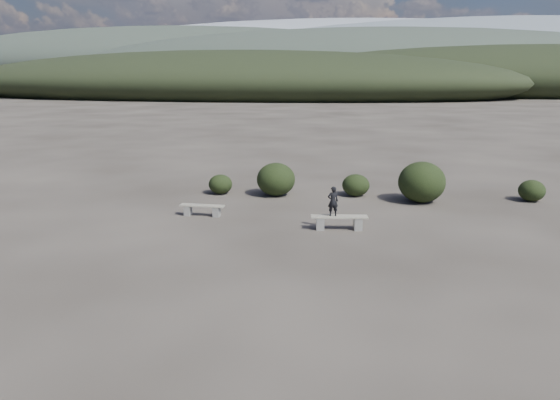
# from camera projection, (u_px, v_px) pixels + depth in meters

# --- Properties ---
(ground) EXTENTS (1200.00, 1200.00, 0.00)m
(ground) POSITION_uv_depth(u_px,v_px,m) (281.00, 274.00, 13.96)
(ground) COLOR #2E2823
(ground) RESTS_ON ground
(bench_left) EXTENTS (1.61, 0.35, 0.40)m
(bench_left) POSITION_uv_depth(u_px,v_px,m) (202.00, 209.00, 19.45)
(bench_left) COLOR slate
(bench_left) RESTS_ON ground
(bench_right) EXTENTS (1.88, 0.64, 0.46)m
(bench_right) POSITION_uv_depth(u_px,v_px,m) (339.00, 221.00, 17.78)
(bench_right) COLOR slate
(bench_right) RESTS_ON ground
(seated_person) EXTENTS (0.42, 0.34, 0.98)m
(seated_person) POSITION_uv_depth(u_px,v_px,m) (333.00, 201.00, 17.63)
(seated_person) COLOR black
(seated_person) RESTS_ON bench_right
(shrub_a) EXTENTS (0.99, 0.99, 0.81)m
(shrub_a) POSITION_uv_depth(u_px,v_px,m) (220.00, 184.00, 22.91)
(shrub_a) COLOR black
(shrub_a) RESTS_ON ground
(shrub_b) EXTENTS (1.59, 1.59, 1.36)m
(shrub_b) POSITION_uv_depth(u_px,v_px,m) (276.00, 179.00, 22.52)
(shrub_b) COLOR black
(shrub_b) RESTS_ON ground
(shrub_c) EXTENTS (1.13, 1.13, 0.90)m
(shrub_c) POSITION_uv_depth(u_px,v_px,m) (356.00, 185.00, 22.51)
(shrub_c) COLOR black
(shrub_c) RESTS_ON ground
(shrub_d) EXTENTS (1.84, 1.84, 1.61)m
(shrub_d) POSITION_uv_depth(u_px,v_px,m) (422.00, 182.00, 21.37)
(shrub_d) COLOR black
(shrub_d) RESTS_ON ground
(shrub_e) EXTENTS (1.02, 1.02, 0.85)m
(shrub_e) POSITION_uv_depth(u_px,v_px,m) (532.00, 191.00, 21.60)
(shrub_e) COLOR black
(shrub_e) RESTS_ON ground
(mountain_ridges) EXTENTS (500.00, 400.00, 56.00)m
(mountain_ridges) POSITION_uv_depth(u_px,v_px,m) (359.00, 60.00, 337.81)
(mountain_ridges) COLOR black
(mountain_ridges) RESTS_ON ground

